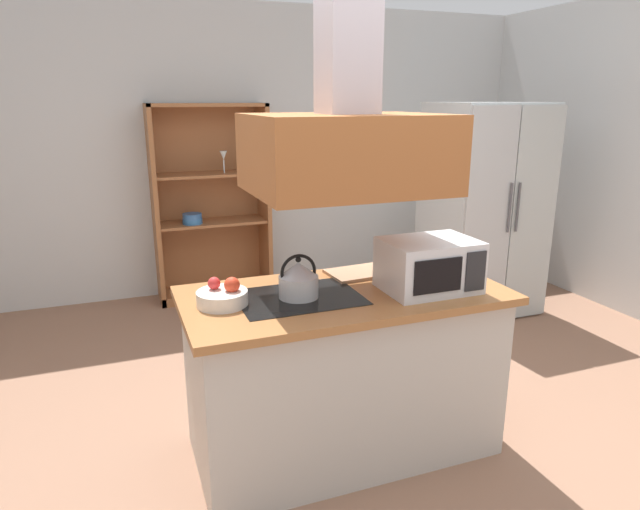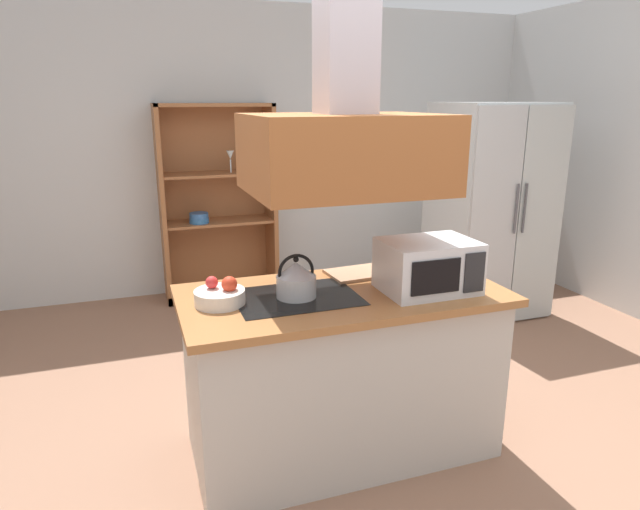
% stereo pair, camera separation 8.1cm
% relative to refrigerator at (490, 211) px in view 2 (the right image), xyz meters
% --- Properties ---
extents(ground_plane, '(7.80, 7.80, 0.00)m').
position_rel_refrigerator_xyz_m(ground_plane, '(-1.81, -1.56, -0.91)').
color(ground_plane, '#8F664E').
extents(wall_back, '(6.00, 0.12, 2.70)m').
position_rel_refrigerator_xyz_m(wall_back, '(-1.81, 1.44, 0.44)').
color(wall_back, silver).
rests_on(wall_back, ground).
extents(kitchen_island, '(1.63, 0.80, 0.90)m').
position_rel_refrigerator_xyz_m(kitchen_island, '(-1.96, -1.52, -0.45)').
color(kitchen_island, beige).
rests_on(kitchen_island, ground).
extents(range_hood, '(0.90, 0.70, 1.29)m').
position_rel_refrigerator_xyz_m(range_hood, '(-1.96, -1.52, 0.81)').
color(range_hood, '#A65D2E').
extents(refrigerator, '(0.90, 0.77, 1.81)m').
position_rel_refrigerator_xyz_m(refrigerator, '(0.00, 0.00, 0.00)').
color(refrigerator, silver).
rests_on(refrigerator, ground).
extents(dish_cabinet, '(1.05, 0.40, 1.80)m').
position_rel_refrigerator_xyz_m(dish_cabinet, '(-2.16, 1.22, -0.11)').
color(dish_cabinet, '#975D36').
rests_on(dish_cabinet, ground).
extents(kettle, '(0.20, 0.20, 0.22)m').
position_rel_refrigerator_xyz_m(kettle, '(-2.21, -1.52, 0.09)').
color(kettle, silver).
rests_on(kettle, kitchen_island).
extents(cutting_board, '(0.36, 0.27, 0.02)m').
position_rel_refrigerator_xyz_m(cutting_board, '(-1.77, -1.28, 0.00)').
color(cutting_board, tan).
rests_on(cutting_board, kitchen_island).
extents(microwave, '(0.46, 0.35, 0.26)m').
position_rel_refrigerator_xyz_m(microwave, '(-1.55, -1.64, 0.12)').
color(microwave, silver).
rests_on(microwave, kitchen_island).
extents(fruit_bowl, '(0.24, 0.24, 0.14)m').
position_rel_refrigerator_xyz_m(fruit_bowl, '(-2.57, -1.49, 0.04)').
color(fruit_bowl, silver).
rests_on(fruit_bowl, kitchen_island).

